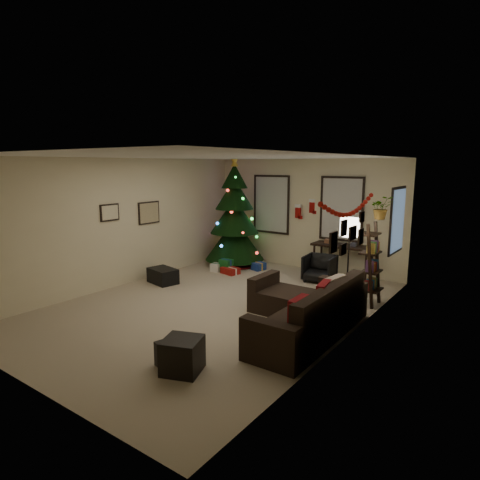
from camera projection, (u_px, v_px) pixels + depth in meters
name	position (u px, v px, depth m)	size (l,w,h in m)	color
floor	(217.00, 305.00, 7.66)	(7.00, 7.00, 0.00)	tan
ceiling	(215.00, 157.00, 7.18)	(7.00, 7.00, 0.00)	white
wall_back	(305.00, 214.00, 10.22)	(5.00, 5.00, 0.00)	beige
wall_front	(19.00, 275.00, 4.62)	(5.00, 5.00, 0.00)	beige
wall_left	(125.00, 222.00, 8.85)	(7.00, 7.00, 0.00)	beige
wall_right	(351.00, 250.00, 5.99)	(7.00, 7.00, 0.00)	beige
window_back_left	(272.00, 204.00, 10.70)	(1.05, 0.06, 1.50)	#728CB2
window_back_right	(342.00, 209.00, 9.61)	(1.05, 0.06, 1.50)	#728CB2
window_right_wall	(398.00, 220.00, 8.02)	(0.06, 0.90, 1.30)	#728CB2
christmas_tree	(235.00, 220.00, 10.60)	(1.51, 1.51, 2.82)	black
presents	(229.00, 265.00, 10.22)	(1.50, 1.01, 0.30)	navy
sofa	(306.00, 313.00, 6.48)	(1.79, 2.60, 0.85)	black
pillow_red_a	(298.00, 313.00, 5.46)	(0.11, 0.41, 0.41)	maroon
pillow_red_b	(324.00, 297.00, 6.09)	(0.12, 0.45, 0.45)	maroon
pillow_cream	(334.00, 291.00, 6.41)	(0.13, 0.47, 0.47)	#BCA998
ottoman_near	(182.00, 355.00, 5.17)	(0.46, 0.46, 0.44)	black
ottoman_far	(172.00, 354.00, 5.32)	(0.34, 0.34, 0.32)	black
desk	(343.00, 249.00, 9.48)	(1.40, 0.50, 0.76)	black
desk_chair	(320.00, 268.00, 9.17)	(0.59, 0.55, 0.61)	black
bookshelf	(373.00, 266.00, 7.56)	(0.30, 0.46, 1.54)	black
potted_plant	(381.00, 204.00, 7.60)	(0.51, 0.44, 0.56)	#4C4C4C
floor_lamp	(349.00, 233.00, 7.41)	(0.34, 0.34, 1.62)	black
art_map	(149.00, 213.00, 9.35)	(0.04, 0.60, 0.50)	black
art_abstract	(110.00, 212.00, 8.48)	(0.04, 0.45, 0.35)	black
gallery	(348.00, 235.00, 5.90)	(0.03, 1.25, 0.54)	black
garland	(349.00, 206.00, 5.88)	(0.08, 1.90, 0.30)	#A5140C
stocking_left	(298.00, 211.00, 10.21)	(0.20, 0.05, 0.36)	#990F0C
stocking_right	(313.00, 206.00, 10.08)	(0.20, 0.05, 0.36)	#990F0C
storage_bin	(163.00, 276.00, 9.08)	(0.65, 0.43, 0.33)	black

